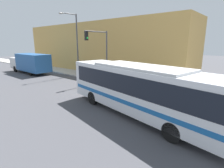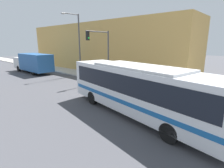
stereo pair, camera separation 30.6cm
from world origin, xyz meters
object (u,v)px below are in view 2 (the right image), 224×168
object	(u,v)px
city_bus	(138,87)
fire_hydrant	(130,81)
delivery_truck	(33,62)
traffic_light_pole	(101,47)
parking_meter	(118,74)
street_lamp	(77,40)

from	to	relation	value
city_bus	fire_hydrant	world-z (taller)	city_bus
delivery_truck	traffic_light_pole	bearing A→B (deg)	-79.67
delivery_truck	parking_meter	distance (m)	14.08
city_bus	street_lamp	distance (m)	15.07
delivery_truck	parking_meter	xyz separation A→B (m)	(3.16, -13.71, -0.56)
delivery_truck	street_lamp	distance (m)	8.14
fire_hydrant	parking_meter	xyz separation A→B (m)	(0.00, 1.65, 0.51)
street_lamp	delivery_truck	bearing A→B (deg)	114.31
delivery_truck	city_bus	bearing A→B (deg)	-98.01
traffic_light_pole	street_lamp	distance (m)	5.47
city_bus	traffic_light_pole	bearing A→B (deg)	68.44
parking_meter	street_lamp	distance (m)	7.85
fire_hydrant	street_lamp	world-z (taller)	street_lamp
delivery_truck	traffic_light_pole	xyz separation A→B (m)	(2.22, -12.16, 2.36)
city_bus	traffic_light_pole	xyz separation A→B (m)	(5.08, 8.19, 2.13)
fire_hydrant	parking_meter	world-z (taller)	parking_meter
delivery_truck	street_lamp	xyz separation A→B (m)	(3.08, -6.82, 3.19)
city_bus	traffic_light_pole	distance (m)	9.87
fire_hydrant	city_bus	bearing A→B (deg)	-140.36
fire_hydrant	parking_meter	bearing A→B (deg)	90.00
delivery_truck	traffic_light_pole	distance (m)	12.58
delivery_truck	traffic_light_pole	world-z (taller)	traffic_light_pole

